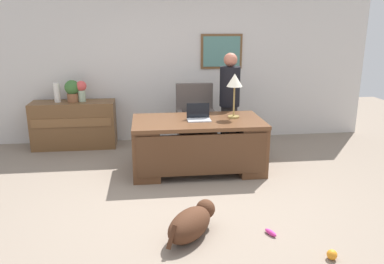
{
  "coord_description": "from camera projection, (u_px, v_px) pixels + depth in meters",
  "views": [
    {
      "loc": [
        -0.49,
        -4.17,
        2.03
      ],
      "look_at": [
        0.05,
        0.3,
        0.75
      ],
      "focal_mm": 35.78,
      "sensor_mm": 36.0,
      "label": 1
    }
  ],
  "objects": [
    {
      "name": "armchair",
      "position": [
        195.0,
        122.0,
        6.24
      ],
      "size": [
        0.6,
        0.59,
        1.09
      ],
      "color": "#564C47",
      "rests_on": "ground_plane"
    },
    {
      "name": "vase_with_flowers",
      "position": [
        81.0,
        90.0,
        6.3
      ],
      "size": [
        0.17,
        0.17,
        0.34
      ],
      "color": "#9EB496",
      "rests_on": "credenza"
    },
    {
      "name": "vase_empty",
      "position": [
        57.0,
        93.0,
        6.27
      ],
      "size": [
        0.1,
        0.1,
        0.32
      ],
      "primitive_type": "cylinder",
      "color": "silver",
      "rests_on": "credenza"
    },
    {
      "name": "ground_plane",
      "position": [
        191.0,
        199.0,
        4.6
      ],
      "size": [
        12.0,
        12.0,
        0.0
      ],
      "primitive_type": "plane",
      "color": "gray"
    },
    {
      "name": "desk",
      "position": [
        198.0,
        143.0,
        5.38
      ],
      "size": [
        1.81,
        0.97,
        0.74
      ],
      "color": "brown",
      "rests_on": "ground_plane"
    },
    {
      "name": "laptop",
      "position": [
        198.0,
        116.0,
        5.3
      ],
      "size": [
        0.32,
        0.22,
        0.22
      ],
      "color": "#B2B5BA",
      "rests_on": "desk"
    },
    {
      "name": "dog_toy_ball",
      "position": [
        332.0,
        255.0,
        3.41
      ],
      "size": [
        0.09,
        0.09,
        0.09
      ],
      "primitive_type": "sphere",
      "color": "orange",
      "rests_on": "ground_plane"
    },
    {
      "name": "back_wall",
      "position": [
        174.0,
        64.0,
        6.71
      ],
      "size": [
        7.0,
        0.16,
        2.7
      ],
      "color": "silver",
      "rests_on": "ground_plane"
    },
    {
      "name": "desk_lamp",
      "position": [
        235.0,
        83.0,
        5.3
      ],
      "size": [
        0.22,
        0.22,
        0.63
      ],
      "color": "#9E8447",
      "rests_on": "desk"
    },
    {
      "name": "dog_toy_bone",
      "position": [
        271.0,
        233.0,
        3.81
      ],
      "size": [
        0.11,
        0.16,
        0.05
      ],
      "primitive_type": "ellipsoid",
      "rotation": [
        0.0,
        0.0,
        5.15
      ],
      "color": "#D8338C",
      "rests_on": "ground_plane"
    },
    {
      "name": "potted_plant",
      "position": [
        72.0,
        90.0,
        6.28
      ],
      "size": [
        0.24,
        0.24,
        0.36
      ],
      "color": "brown",
      "rests_on": "credenza"
    },
    {
      "name": "dog_lying",
      "position": [
        192.0,
        223.0,
        3.73
      ],
      "size": [
        0.61,
        0.66,
        0.3
      ],
      "color": "#472819",
      "rests_on": "ground_plane"
    },
    {
      "name": "credenza",
      "position": [
        74.0,
        125.0,
        6.44
      ],
      "size": [
        1.36,
        0.5,
        0.78
      ],
      "color": "brown",
      "rests_on": "ground_plane"
    },
    {
      "name": "person_standing",
      "position": [
        229.0,
        102.0,
        6.08
      ],
      "size": [
        0.32,
        0.32,
        1.6
      ],
      "color": "#262323",
      "rests_on": "ground_plane"
    }
  ]
}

